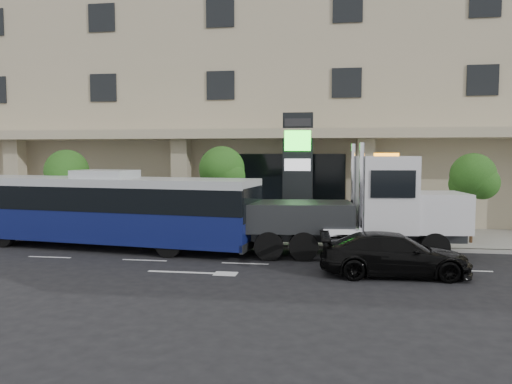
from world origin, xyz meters
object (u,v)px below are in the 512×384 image
at_px(tow_truck, 363,210).
at_px(black_sedan, 394,254).
at_px(city_bus, 106,208).
at_px(signage_pylon, 298,172).

xyz_separation_m(tow_truck, black_sedan, (0.86, -3.20, -1.15)).
xyz_separation_m(city_bus, signage_pylon, (8.16, 4.86, 1.49)).
bearing_deg(signage_pylon, city_bus, -149.64).
bearing_deg(city_bus, black_sedan, -8.08).
bearing_deg(black_sedan, tow_truck, 11.95).
distance_m(tow_truck, black_sedan, 3.51).
relative_size(city_bus, black_sedan, 2.74).
height_order(tow_truck, black_sedan, tow_truck).
bearing_deg(city_bus, tow_truck, 6.73).
relative_size(city_bus, tow_truck, 1.37).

